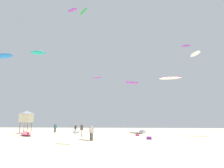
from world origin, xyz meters
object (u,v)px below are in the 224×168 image
kite_aloft_1 (132,83)px  kite_aloft_9 (83,12)px  person_right (82,129)px  gear_bag (149,138)px  kite_aloft_5 (72,10)px  person_left (75,128)px  lifeguard_tower (26,116)px  kite_aloft_8 (97,77)px  cooler_box (137,135)px  kite_aloft_4 (3,56)px  person_foreground (91,131)px  kite_aloft_7 (38,53)px  kite_grounded_mid (76,131)px  kite_aloft_0 (195,54)px  kite_grounded_far (136,132)px  kite_aloft_3 (186,46)px  kite_aloft_2 (170,78)px  kite_grounded_near (26,134)px  person_midground (55,127)px

kite_aloft_1 → kite_aloft_9: (-9.82, -3.91, 14.74)m
person_right → kite_aloft_1: 17.79m
gear_bag → kite_aloft_5: bearing=146.5°
kite_aloft_5 → kite_aloft_9: size_ratio=0.66×
person_left → kite_aloft_1: kite_aloft_1 is taller
lifeguard_tower → kite_aloft_8: size_ratio=1.92×
cooler_box → kite_aloft_8: (-9.85, 20.67, 13.21)m
person_right → kite_aloft_4: kite_aloft_4 is taller
person_foreground → lifeguard_tower: bearing=14.4°
gear_bag → kite_aloft_7: size_ratio=0.15×
kite_grounded_mid → kite_aloft_8: 17.68m
kite_aloft_0 → kite_aloft_1: size_ratio=1.08×
person_right → kite_aloft_7: size_ratio=0.45×
kite_aloft_0 → kite_aloft_7: (-34.83, 6.76, 4.04)m
person_right → kite_aloft_5: kite_aloft_5 is taller
gear_bag → kite_aloft_5: size_ratio=0.27×
kite_grounded_far → kite_aloft_5: size_ratio=2.38×
kite_aloft_8 → kite_aloft_7: bearing=-158.2°
kite_aloft_3 → kite_aloft_7: 40.29m
kite_aloft_4 → kite_aloft_7: 11.91m
kite_aloft_2 → kite_aloft_7: (-29.68, 8.55, 9.01)m
kite_grounded_mid → kite_aloft_1: bearing=17.5°
kite_grounded_near → kite_aloft_4: bearing=147.4°
kite_aloft_7 → kite_aloft_8: size_ratio=1.74×
person_right → kite_aloft_7: 28.86m
kite_aloft_0 → kite_aloft_5: size_ratio=1.68×
cooler_box → gear_bag: same height
person_right → kite_aloft_5: size_ratio=0.80×
person_right → kite_aloft_2: (13.91, 7.88, 8.72)m
lifeguard_tower → kite_aloft_3: bearing=27.8°
kite_grounded_mid → lifeguard_tower: 10.33m
lifeguard_tower → person_left: bearing=-14.5°
kite_aloft_4 → kite_aloft_8: kite_aloft_4 is taller
person_right → lifeguard_tower: size_ratio=0.40×
kite_grounded_far → person_midground: bearing=172.1°
person_right → kite_aloft_5: bearing=-51.1°
person_foreground → kite_grounded_near: bearing=29.0°
kite_aloft_1 → kite_aloft_9: size_ratio=1.03×
kite_aloft_5 → kite_aloft_7: (-12.67, 13.23, -2.71)m
kite_aloft_3 → kite_aloft_4: bearing=-149.8°
person_foreground → kite_grounded_far: size_ratio=0.31×
kite_grounded_mid → kite_aloft_7: bearing=152.7°
kite_aloft_2 → kite_aloft_7: 32.18m
person_midground → kite_grounded_mid: bearing=46.5°
person_left → kite_aloft_0: bearing=-133.5°
person_midground → kite_aloft_3: size_ratio=0.59×
cooler_box → kite_aloft_3: kite_aloft_3 is taller
kite_grounded_near → gear_bag: bearing=-15.0°
person_foreground → kite_aloft_3: kite_aloft_3 is taller
kite_aloft_3 → person_midground: bearing=-150.1°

